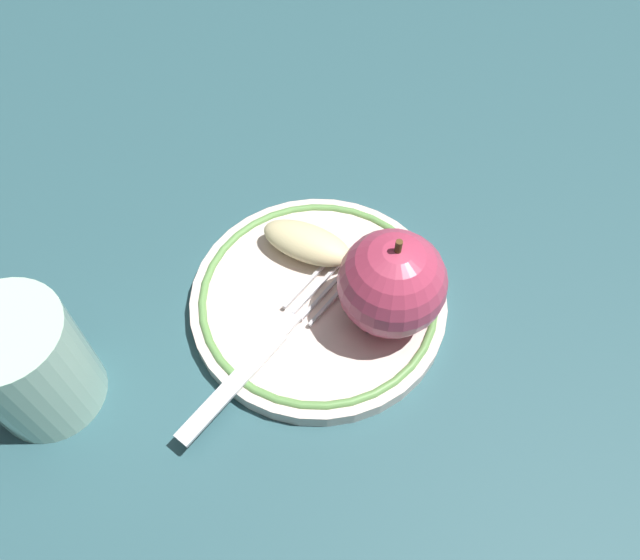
% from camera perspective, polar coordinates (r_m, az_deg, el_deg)
% --- Properties ---
extents(ground_plane, '(2.00, 2.00, 0.00)m').
position_cam_1_polar(ground_plane, '(0.48, -0.27, -3.22)').
color(ground_plane, '#2E5960').
extents(plate, '(0.19, 0.19, 0.02)m').
position_cam_1_polar(plate, '(0.47, -0.00, -1.87)').
color(plate, silver).
rests_on(plate, ground_plane).
extents(apple_red_whole, '(0.08, 0.08, 0.09)m').
position_cam_1_polar(apple_red_whole, '(0.43, 6.58, -0.59)').
color(apple_red_whole, '#C13C5B').
rests_on(apple_red_whole, plate).
extents(apple_slice_front, '(0.05, 0.08, 0.02)m').
position_cam_1_polar(apple_slice_front, '(0.48, -1.20, 3.42)').
color(apple_slice_front, beige).
rests_on(apple_slice_front, plate).
extents(fork, '(0.17, 0.11, 0.00)m').
position_cam_1_polar(fork, '(0.44, -4.85, -6.20)').
color(fork, silver).
rests_on(fork, plate).
extents(drinking_glass, '(0.07, 0.07, 0.09)m').
position_cam_1_polar(drinking_glass, '(0.45, -25.05, -6.99)').
color(drinking_glass, silver).
rests_on(drinking_glass, ground_plane).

